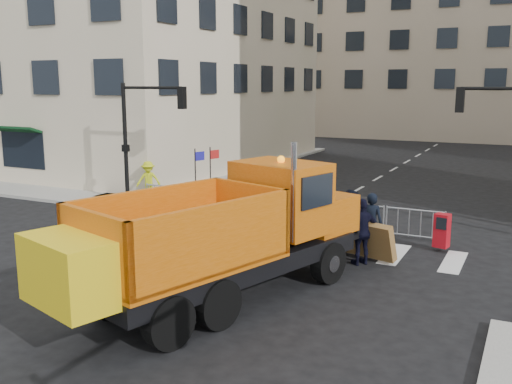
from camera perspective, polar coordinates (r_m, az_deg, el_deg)
The scene contains 11 objects.
ground at distance 15.57m, azimuth -6.97°, elevation -9.45°, with size 120.00×120.00×0.00m, color black.
sidewalk_back at distance 22.82m, azimuth 4.82°, elevation -2.66°, with size 64.00×5.00×0.15m, color gray.
building_far at distance 65.01m, azimuth 19.89°, elevation 16.02°, with size 30.00×18.00×24.00m, color tan.
traffic_light_left at distance 25.56m, azimuth -12.92°, elevation 4.52°, with size 0.18×0.18×5.40m, color black.
crowd_barriers at distance 22.18m, azimuth 2.18°, elevation -1.76°, with size 12.60×0.60×1.10m, color #9EA0A5, non-canonical shape.
plow_truck at distance 13.98m, azimuth -3.56°, elevation -4.14°, with size 5.63×10.60×3.98m.
cop_a at distance 18.58m, azimuth 11.45°, elevation -3.05°, with size 0.72×0.47×1.98m, color black.
cop_b at distance 19.17m, azimuth 9.38°, elevation -2.60°, with size 0.95×0.74×1.95m, color black.
cop_c at distance 17.35m, azimuth 10.55°, elevation -3.92°, with size 1.19×0.49×2.03m, color black.
worker at distance 26.61m, azimuth -10.70°, elevation 1.18°, with size 1.12×0.64×1.73m, color #C9D318.
newspaper_box at distance 19.40m, azimuth 18.09°, elevation -3.67°, with size 0.45×0.40×1.10m, color #A50C16.
Camera 1 is at (8.12, -12.16, 5.36)m, focal length 40.00 mm.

